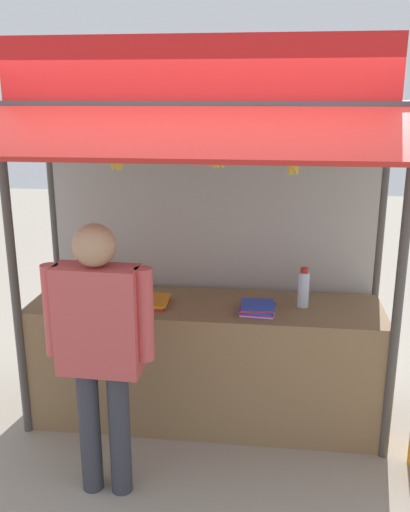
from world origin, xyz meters
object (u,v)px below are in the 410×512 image
at_px(water_bottle_far_left, 303,289).
at_px(banana_bunch_rightmost, 293,163).
at_px(water_bottle_left, 73,280).
at_px(vendor_person, 100,338).
at_px(magazine_stack_mid_right, 258,309).
at_px(banana_bunch_inner_right, 218,154).
at_px(water_bottle_far_right, 81,274).
at_px(magazine_stack_back_left, 155,302).
at_px(banana_bunch_inner_left, 117,157).

xyz_separation_m(water_bottle_far_left, banana_bunch_rightmost, (-0.12, -0.47, 0.91)).
distance_m(water_bottle_left, vendor_person, 1.00).
bearing_deg(magazine_stack_mid_right, water_bottle_left, 174.41).
distance_m(banana_bunch_inner_right, vendor_person, 1.25).
bearing_deg(water_bottle_far_right, banana_bunch_rightmost, -22.08).
relative_size(water_bottle_far_right, banana_bunch_inner_right, 1.06).
height_order(water_bottle_far_left, water_bottle_far_right, water_bottle_far_left).
distance_m(magazine_stack_mid_right, magazine_stack_back_left, 0.72).
distance_m(water_bottle_left, banana_bunch_rightmost, 1.83).
height_order(water_bottle_far_left, vendor_person, vendor_person).
height_order(water_bottle_far_left, magazine_stack_mid_right, water_bottle_far_left).
xyz_separation_m(magazine_stack_back_left, banana_bunch_inner_left, (-0.12, -0.37, 1.04)).
relative_size(magazine_stack_back_left, banana_bunch_inner_left, 1.01).
bearing_deg(water_bottle_left, magazine_stack_mid_right, -5.59).
xyz_separation_m(water_bottle_far_left, water_bottle_far_right, (-1.64, 0.15, -0.01)).
distance_m(banana_bunch_rightmost, vendor_person, 1.48).
xyz_separation_m(water_bottle_far_left, water_bottle_left, (-1.65, -0.02, -0.00)).
bearing_deg(magazine_stack_mid_right, water_bottle_far_right, 167.25).
distance_m(water_bottle_far_left, water_bottle_left, 1.65).
distance_m(magazine_stack_mid_right, banana_bunch_inner_right, 1.13).
height_order(water_bottle_far_left, banana_bunch_inner_right, banana_bunch_inner_right).
distance_m(water_bottle_far_left, magazine_stack_back_left, 1.04).
bearing_deg(magazine_stack_back_left, banana_bunch_inner_left, -108.54).
xyz_separation_m(magazine_stack_mid_right, banana_bunch_inner_left, (-0.84, -0.31, 1.04)).
distance_m(magazine_stack_back_left, banana_bunch_inner_right, 1.22).
relative_size(magazine_stack_back_left, vendor_person, 0.16).
bearing_deg(banana_bunch_rightmost, magazine_stack_back_left, 157.68).
bearing_deg(magazine_stack_mid_right, vendor_person, -139.11).
relative_size(water_bottle_left, magazine_stack_back_left, 1.03).
bearing_deg(banana_bunch_inner_left, banana_bunch_rightmost, -0.17).
bearing_deg(magazine_stack_back_left, magazine_stack_mid_right, -4.50).
bearing_deg(banana_bunch_inner_right, water_bottle_far_left, 40.11).
relative_size(water_bottle_far_left, vendor_person, 0.17).
relative_size(water_bottle_far_right, banana_bunch_inner_left, 0.98).
bearing_deg(water_bottle_far_left, banana_bunch_inner_right, -139.89).
bearing_deg(water_bottle_far_right, banana_bunch_inner_left, -51.24).
xyz_separation_m(water_bottle_left, vendor_person, (0.47, -0.88, -0.03)).
height_order(water_bottle_far_left, banana_bunch_rightmost, banana_bunch_rightmost).
height_order(magazine_stack_mid_right, banana_bunch_inner_right, banana_bunch_inner_right).
xyz_separation_m(magazine_stack_back_left, banana_bunch_rightmost, (0.90, -0.37, 1.02)).
xyz_separation_m(banana_bunch_inner_right, banana_bunch_rightmost, (0.43, -0.00, -0.05)).
xyz_separation_m(water_bottle_far_left, banana_bunch_inner_left, (-1.15, -0.46, 0.93)).
bearing_deg(magazine_stack_mid_right, banana_bunch_inner_left, -159.71).
distance_m(banana_bunch_inner_left, vendor_person, 1.06).
bearing_deg(water_bottle_far_left, water_bottle_left, -179.30).
bearing_deg(water_bottle_left, banana_bunch_inner_left, -41.86).
bearing_deg(magazine_stack_mid_right, banana_bunch_rightmost, -59.58).
relative_size(water_bottle_left, banana_bunch_rightmost, 1.00).
bearing_deg(banana_bunch_inner_right, vendor_person, -144.98).
relative_size(water_bottle_left, banana_bunch_inner_right, 1.13).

